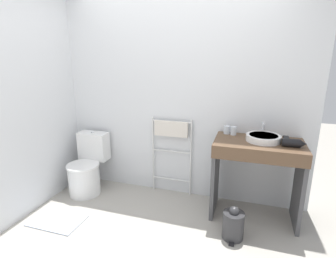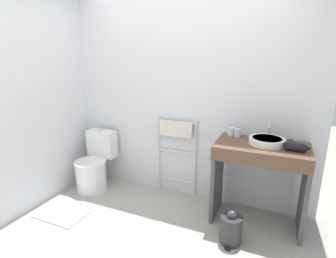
% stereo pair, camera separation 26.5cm
% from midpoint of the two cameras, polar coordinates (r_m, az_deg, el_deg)
% --- Properties ---
extents(ground_plane, '(12.00, 12.00, 0.00)m').
position_cam_midpoint_polar(ground_plane, '(2.64, -4.87, -25.67)').
color(ground_plane, '#A8A399').
extents(wall_back, '(3.17, 0.12, 2.60)m').
position_cam_midpoint_polar(wall_back, '(3.23, 5.81, 7.64)').
color(wall_back, silver).
rests_on(wall_back, ground_plane).
extents(wall_side, '(0.12, 1.88, 2.60)m').
position_cam_midpoint_polar(wall_side, '(3.46, -23.06, 7.03)').
color(wall_side, silver).
rests_on(wall_side, ground_plane).
extents(toilet, '(0.41, 0.57, 0.77)m').
position_cam_midpoint_polar(toilet, '(3.67, -13.71, -7.75)').
color(toilet, white).
rests_on(toilet, ground_plane).
extents(towel_radiator, '(0.53, 0.06, 1.00)m').
position_cam_midpoint_polar(towel_radiator, '(3.27, 4.06, -2.21)').
color(towel_radiator, silver).
rests_on(towel_radiator, ground_plane).
extents(vanity_counter, '(0.90, 0.55, 0.88)m').
position_cam_midpoint_polar(vanity_counter, '(2.92, 21.78, -8.75)').
color(vanity_counter, brown).
rests_on(vanity_counter, ground_plane).
extents(sink_basin, '(0.35, 0.35, 0.07)m').
position_cam_midpoint_polar(sink_basin, '(2.85, 23.25, -2.45)').
color(sink_basin, white).
rests_on(sink_basin, vanity_counter).
extents(faucet, '(0.02, 0.10, 0.15)m').
position_cam_midpoint_polar(faucet, '(3.02, 23.45, -0.29)').
color(faucet, silver).
rests_on(faucet, vanity_counter).
extents(cup_near_wall, '(0.07, 0.07, 0.09)m').
position_cam_midpoint_polar(cup_near_wall, '(3.03, 16.00, -0.56)').
color(cup_near_wall, silver).
rests_on(cup_near_wall, vanity_counter).
extents(cup_near_edge, '(0.07, 0.07, 0.09)m').
position_cam_midpoint_polar(cup_near_edge, '(2.99, 17.35, -0.82)').
color(cup_near_edge, silver).
rests_on(cup_near_edge, vanity_counter).
extents(hair_dryer, '(0.22, 0.19, 0.08)m').
position_cam_midpoint_polar(hair_dryer, '(2.78, 28.68, -3.44)').
color(hair_dryer, black).
rests_on(hair_dryer, vanity_counter).
extents(trash_bin, '(0.21, 0.24, 0.34)m').
position_cam_midpoint_polar(trash_bin, '(2.77, 16.38, -20.17)').
color(trash_bin, '#333335').
rests_on(trash_bin, ground_plane).
extents(bath_mat, '(0.56, 0.36, 0.01)m').
position_cam_midpoint_polar(bath_mat, '(3.31, -19.96, -17.05)').
color(bath_mat, '#B2BCCC').
rests_on(bath_mat, ground_plane).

